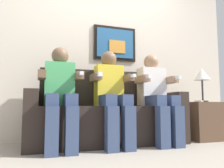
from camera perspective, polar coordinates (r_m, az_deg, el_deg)
The scene contains 9 objects.
ground_plane at distance 2.38m, azimuth 1.17°, elevation -16.69°, with size 5.53×5.53×0.00m, color #9E9384.
back_wall_assembly at distance 3.18m, azimuth -3.37°, elevation 9.82°, with size 4.26×0.10×2.60m.
couch at distance 2.65m, azimuth -1.20°, elevation -8.74°, with size 1.86×0.58×0.90m.
person_on_left at distance 2.37m, azimuth -13.39°, elevation -1.88°, with size 0.46×0.56×1.11m.
person_in_middle at distance 2.49m, azimuth -0.06°, elevation -2.17°, with size 0.46×0.56×1.11m.
person_on_right at distance 2.72m, azimuth 11.55°, elevation -2.35°, with size 0.46×0.56×1.11m.
side_table_right at distance 3.18m, azimuth 22.34°, elevation -8.91°, with size 0.40×0.40×0.50m.
table_lamp at distance 3.22m, azimuth 22.47°, elevation 1.98°, with size 0.22×0.22×0.46m.
spare_remote_on_table at distance 3.05m, azimuth 21.76°, elevation -4.20°, with size 0.04×0.13×0.02m, color white.
Camera 1 is at (-0.77, -2.20, 0.46)m, focal length 34.94 mm.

